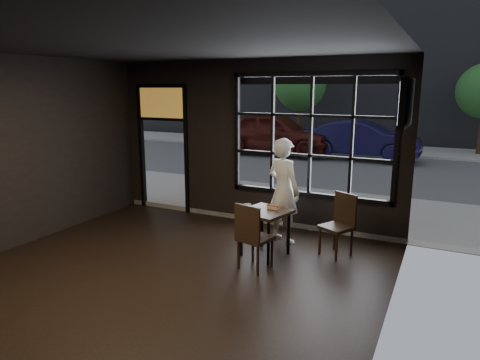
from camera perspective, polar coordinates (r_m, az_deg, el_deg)
The scene contains 17 objects.
floor at distance 5.99m, azimuth -13.28°, elevation -14.65°, with size 6.00×7.00×0.02m, color black.
ceiling at distance 5.39m, azimuth -15.03°, elevation 17.65°, with size 6.00×7.00×0.02m, color black.
wall_right at distance 4.23m, azimuth 18.78°, elevation -2.99°, with size 0.04×7.00×3.20m, color black.
window_frame at distance 7.95m, azimuth 9.40°, elevation 5.83°, with size 3.06×0.12×2.28m, color black.
stained_transom at distance 9.41m, azimuth -10.38°, elevation 10.12°, with size 1.20×0.06×0.70m, color orange.
street_asphalt at distance 28.41m, azimuth 19.16°, elevation 6.13°, with size 60.00×41.00×0.04m, color #545456.
building_across at distance 27.72m, azimuth 20.03°, elevation 21.58°, with size 28.00×12.00×15.00m, color #5B5956.
cafe_table at distance 6.94m, azimuth 3.35°, elevation -7.02°, with size 0.70×0.70×0.76m, color black.
chair_near at distance 6.40m, azimuth 2.06°, elevation -7.44°, with size 0.44×0.44×1.02m, color black.
chair_window at distance 7.05m, azimuth 12.73°, elevation -5.92°, with size 0.44×0.44×1.01m, color black.
man at distance 7.43m, azimuth 5.81°, elevation -1.43°, with size 0.67×0.44×1.84m, color silver.
hotdog at distance 6.90m, azimuth 4.37°, elevation -3.65°, with size 0.20×0.08×0.06m, color tan, non-canonical shape.
cup at distance 6.84m, azimuth 0.97°, elevation -3.59°, with size 0.12×0.12×0.10m, color silver.
tv at distance 6.17m, azimuth 21.34°, elevation 9.60°, with size 0.12×1.10×0.64m, color black.
navy_car at distance 16.63m, azimuth 15.92°, elevation 5.28°, with size 1.46×4.17×1.38m, color #110F33.
maroon_car at distance 17.29m, azimuth 4.58°, elevation 6.34°, with size 1.90×4.72×1.61m, color #43130E.
tree_left at distance 19.87m, azimuth 8.03°, elevation 12.41°, with size 2.30×2.30×3.93m.
Camera 1 is at (3.49, -4.07, 2.66)m, focal length 32.00 mm.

